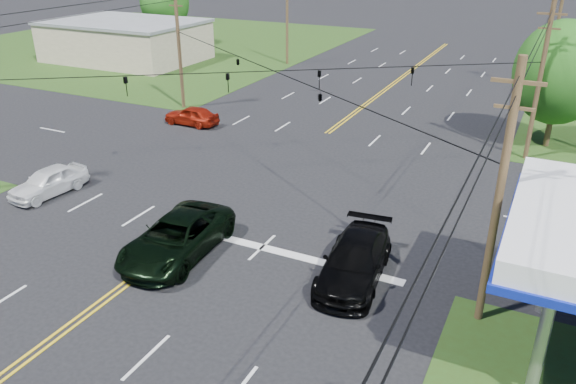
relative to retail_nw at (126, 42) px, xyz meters
The scene contains 17 objects.
ground 37.26m from the retail_nw, 36.25° to the right, with size 280.00×280.00×0.00m, color black.
grass_nw 11.36m from the retail_nw, 116.57° to the left, with size 46.00×48.00×0.03m, color #2A4115.
stop_bar 46.14m from the retail_nw, 40.60° to the right, with size 10.00×0.50×0.02m, color silver.
retail_nw is the anchor object (origin of this frame).
pole_se 53.09m from the retail_nw, 35.79° to the right, with size 1.60×0.28×9.50m.
pole_nw 21.60m from the retail_nw, 37.41° to the right, with size 1.60×0.28×9.50m.
pole_ne 45.02m from the retail_nw, 16.82° to the right, with size 1.60×0.28×9.50m.
pole_left_far 18.30m from the retail_nw, 19.44° to the left, with size 1.60×0.28×10.00m.
pole_right_far 43.53m from the retail_nw, ahead, with size 1.60×0.28×10.00m.
span_wire_signals 37.42m from the retail_nw, 36.25° to the right, with size 26.00×18.00×1.13m.
power_lines 38.98m from the retail_nw, 38.66° to the right, with size 26.04×100.00×0.64m.
tree_right_a 45.21m from the retail_nw, 12.80° to the right, with size 5.70×5.70×8.18m.
tree_far_l 10.69m from the retail_nw, 101.31° to the left, with size 6.08×6.08×8.72m.
pickup_dkgreen 44.33m from the retail_nw, 46.51° to the right, with size 2.87×6.23×1.73m, color black.
suv_black 48.78m from the retail_nw, 38.76° to the right, with size 2.32×5.70×1.65m, color black.
pickup_white 36.36m from the retail_nw, 55.65° to the right, with size 1.75×4.34×1.48m, color white.
sedan_red 26.16m from the retail_nw, 39.15° to the right, with size 1.66×4.12×1.40m, color #9A1B0B.
Camera 1 is at (14.13, -15.03, 12.69)m, focal length 35.00 mm.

